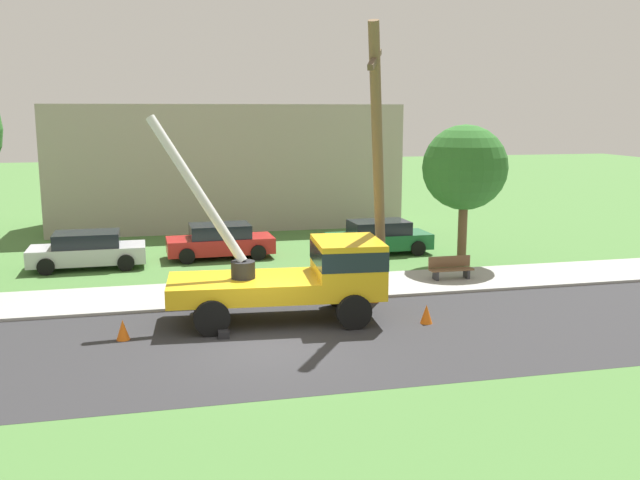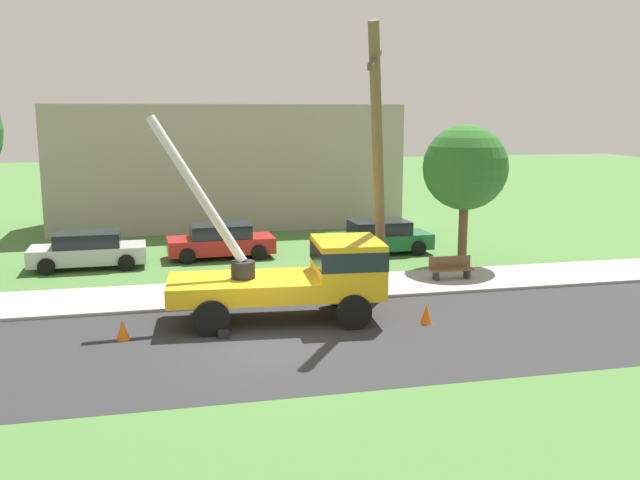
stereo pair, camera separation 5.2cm
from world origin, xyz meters
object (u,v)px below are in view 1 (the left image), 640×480
at_px(utility_truck, 304,272).
at_px(parked_sedan_silver, 88,250).
at_px(park_bench, 451,269).
at_px(parked_sedan_red, 220,241).
at_px(traffic_cone_curbside, 374,293).
at_px(leaning_utility_pole, 378,166).
at_px(roadside_tree_near, 465,168).
at_px(traffic_cone_behind, 123,330).
at_px(parked_sedan_green, 379,237).
at_px(traffic_cone_ahead, 426,314).

xyz_separation_m(utility_truck, parked_sedan_silver, (-6.85, 8.64, -0.70)).
distance_m(parked_sedan_silver, park_bench, 14.01).
xyz_separation_m(parked_sedan_red, park_bench, (7.73, -6.06, -0.25)).
bearing_deg(traffic_cone_curbside, leaning_utility_pole, -99.68).
distance_m(parked_sedan_silver, roadside_tree_near, 15.11).
xyz_separation_m(park_bench, roadside_tree_near, (1.53, 2.44, 3.41)).
bearing_deg(traffic_cone_behind, parked_sedan_red, 70.85).
distance_m(parked_sedan_green, park_bench, 5.52).
bearing_deg(parked_sedan_green, parked_sedan_silver, -179.33).
bearing_deg(traffic_cone_ahead, parked_sedan_green, 79.93).
bearing_deg(utility_truck, traffic_cone_behind, -170.92).
distance_m(parked_sedan_red, park_bench, 9.83).
bearing_deg(leaning_utility_pole, parked_sedan_silver, 139.98).
xyz_separation_m(traffic_cone_behind, parked_sedan_silver, (-1.68, 9.46, 0.43)).
distance_m(leaning_utility_pole, roadside_tree_near, 7.21).
bearing_deg(roadside_tree_near, park_bench, -122.10).
bearing_deg(traffic_cone_ahead, utility_truck, 159.08).
bearing_deg(traffic_cone_ahead, parked_sedan_silver, 135.81).
bearing_deg(park_bench, parked_sedan_green, 100.21).
bearing_deg(utility_truck, traffic_cone_ahead, -20.92).
height_order(traffic_cone_behind, traffic_cone_curbside, same).
height_order(traffic_cone_behind, parked_sedan_silver, parked_sedan_silver).
height_order(traffic_cone_behind, roadside_tree_near, roadside_tree_near).
relative_size(leaning_utility_pole, traffic_cone_curbside, 15.44).
bearing_deg(traffic_cone_ahead, park_bench, 59.20).
distance_m(utility_truck, park_bench, 7.04).
xyz_separation_m(traffic_cone_ahead, parked_sedan_silver, (-10.21, 9.92, 0.43)).
distance_m(utility_truck, traffic_cone_curbside, 3.10).
distance_m(utility_truck, parked_sedan_red, 9.58).
bearing_deg(leaning_utility_pole, traffic_cone_ahead, -67.31).
xyz_separation_m(traffic_cone_curbside, roadside_tree_near, (5.08, 4.49, 3.60)).
bearing_deg(utility_truck, parked_sedan_green, 59.64).
bearing_deg(parked_sedan_silver, traffic_cone_behind, -79.91).
relative_size(traffic_cone_curbside, parked_sedan_red, 0.13).
bearing_deg(traffic_cone_behind, utility_truck, 9.08).
relative_size(traffic_cone_behind, roadside_tree_near, 0.10).
bearing_deg(parked_sedan_silver, traffic_cone_ahead, -44.19).
distance_m(utility_truck, leaning_utility_pole, 3.99).
xyz_separation_m(leaning_utility_pole, traffic_cone_curbside, (0.09, 0.51, -4.15)).
distance_m(leaning_utility_pole, park_bench, 5.95).
height_order(utility_truck, parked_sedan_silver, utility_truck).
height_order(traffic_cone_curbside, parked_sedan_silver, parked_sedan_silver).
bearing_deg(traffic_cone_curbside, utility_truck, -153.01).
relative_size(utility_truck, parked_sedan_red, 1.51).
bearing_deg(leaning_utility_pole, parked_sedan_green, 71.59).
bearing_deg(roadside_tree_near, leaning_utility_pole, -135.93).
height_order(parked_sedan_silver, park_bench, parked_sedan_silver).
distance_m(traffic_cone_ahead, traffic_cone_behind, 8.53).
bearing_deg(parked_sedan_green, parked_sedan_red, 174.63).
bearing_deg(parked_sedan_red, utility_truck, -80.28).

